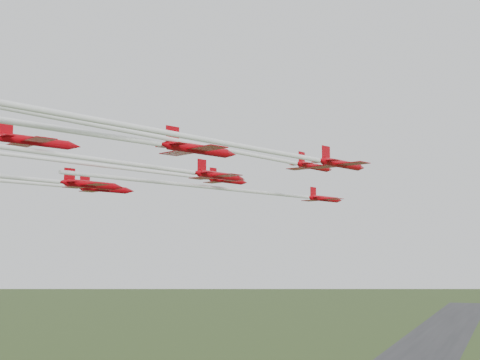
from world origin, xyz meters
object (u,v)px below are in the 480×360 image
at_px(jet_row2_left, 156,172).
at_px(jet_row4_right, 77,131).
at_px(jet_row3_right, 252,148).
at_px(jet_row3_mid, 164,168).
at_px(jet_row2_right, 233,151).
at_px(jet_row3_left, 18,182).
at_px(jet_lead, 266,193).

relative_size(jet_row2_left, jet_row4_right, 0.91).
height_order(jet_row2_left, jet_row4_right, jet_row4_right).
bearing_deg(jet_row2_left, jet_row3_right, -22.84).
xyz_separation_m(jet_row2_left, jet_row3_mid, (7.99, -11.82, -1.29)).
bearing_deg(jet_row3_mid, jet_row2_left, 142.79).
xyz_separation_m(jet_row2_left, jet_row2_right, (17.85, -11.32, 0.56)).
bearing_deg(jet_row3_left, jet_row2_right, 19.28).
bearing_deg(jet_row2_right, jet_row3_left, -166.54).
distance_m(jet_lead, jet_row3_mid, 22.96).
distance_m(jet_lead, jet_row2_right, 21.90).
xyz_separation_m(jet_row2_left, jet_row4_right, (9.35, -33.51, -0.08)).
height_order(jet_row3_right, jet_row4_right, jet_row4_right).
bearing_deg(jet_row3_right, jet_row2_right, 140.99).
bearing_deg(jet_row2_right, jet_row3_mid, -160.23).
relative_size(jet_row3_left, jet_row4_right, 0.94).
relative_size(jet_row3_right, jet_row4_right, 0.96).
bearing_deg(jet_lead, jet_row4_right, -75.25).
xyz_separation_m(jet_lead, jet_row3_mid, (-6.74, -21.88, 1.65)).
bearing_deg(jet_row2_left, jet_row3_left, -133.82).
height_order(jet_row3_mid, jet_row3_right, jet_row3_mid).
bearing_deg(jet_row2_left, jet_row2_right, -11.76).
relative_size(jet_row2_left, jet_row3_left, 0.97).
bearing_deg(jet_lead, jet_row3_left, -128.62).
relative_size(jet_row2_right, jet_row3_right, 1.09).
distance_m(jet_lead, jet_row2_left, 18.08).
height_order(jet_row3_mid, jet_row4_right, jet_row4_right).
height_order(jet_row2_left, jet_row3_mid, jet_row2_left).
xyz_separation_m(jet_row3_left, jet_row3_right, (44.49, -15.02, 0.25)).
xyz_separation_m(jet_row2_right, jet_row3_left, (-36.88, 2.22, -2.24)).
xyz_separation_m(jet_row3_mid, jet_row4_right, (1.36, -21.69, 1.22)).
xyz_separation_m(jet_lead, jet_row4_right, (-5.38, -43.58, 2.87)).
relative_size(jet_row2_right, jet_row3_left, 1.12).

